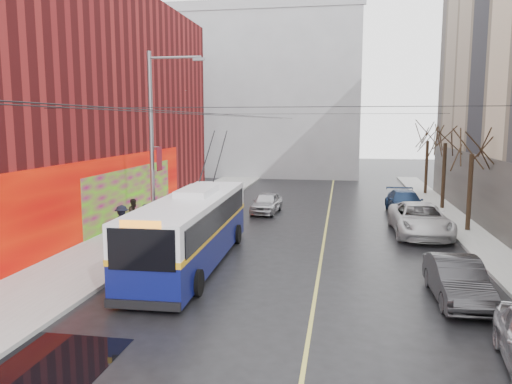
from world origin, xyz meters
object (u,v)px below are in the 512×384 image
tree_far (428,131)px  parked_car_b (457,280)px  trolleybus (192,228)px  parked_car_d (405,203)px  following_car (267,203)px  pedestrian_b (134,214)px  tree_near (473,139)px  tree_mid (446,131)px  pedestrian_c (122,223)px  parked_car_c (420,219)px  pedestrian_a (147,222)px  streetlight_pole (155,145)px

tree_far → parked_car_b: tree_far is taller
trolleybus → parked_car_d: bearing=51.2°
following_car → pedestrian_b: bearing=-127.2°
parked_car_d → following_car: bearing=-175.3°
tree_near → tree_mid: 7.01m
tree_mid → tree_near: bearing=-90.0°
pedestrian_c → following_car: bearing=-48.1°
tree_mid → pedestrian_c: (-17.06, -12.62, -4.22)m
parked_car_d → pedestrian_b: (-14.93, -7.96, 0.24)m
trolleybus → pedestrian_c: (-4.29, 2.61, -0.47)m
trolleybus → pedestrian_c: trolleybus is taller
tree_near → parked_car_b: 12.05m
pedestrian_b → parked_car_b: bearing=-93.4°
pedestrian_c → tree_mid: bearing=-71.3°
tree_mid → pedestrian_b: tree_mid is taller
parked_car_c → parked_car_d: size_ratio=1.16×
pedestrian_a → parked_car_b: bearing=-117.1°
following_car → pedestrian_b: pedestrian_b is taller
trolleybus → following_car: 12.26m
tree_near → tree_far: tree_far is taller
tree_mid → pedestrian_a: (-15.97, -12.16, -4.21)m
tree_mid → parked_car_c: size_ratio=1.12×
trolleybus → following_car: trolleybus is taller
tree_far → tree_near: bearing=-90.0°
tree_far → parked_car_b: bearing=-96.6°
streetlight_pole → tree_mid: bearing=40.7°
trolleybus → parked_car_c: bearing=33.9°
streetlight_pole → pedestrian_a: size_ratio=5.03×
parked_car_c → pedestrian_a: 13.98m
tree_near → trolleybus: tree_near is taller
streetlight_pole → following_car: 11.38m
streetlight_pole → trolleybus: streetlight_pole is taller
streetlight_pole → tree_far: bearing=52.9°
parked_car_b → parked_car_c: parked_car_c is taller
parked_car_d → pedestrian_a: size_ratio=2.86×
tree_mid → parked_car_c: (-2.62, -8.02, -4.43)m
tree_mid → pedestrian_b: 20.66m
pedestrian_c → pedestrian_b: bearing=-6.4°
trolleybus → following_car: (1.30, 12.16, -0.84)m
trolleybus → pedestrian_b: trolleybus is taller
parked_car_b → pedestrian_a: pedestrian_a is taller
tree_near → parked_car_c: 5.01m
tree_near → following_car: (-11.47, 3.92, -4.31)m
tree_far → parked_car_c: (-2.62, -15.02, -4.32)m
tree_near → following_car: 12.87m
following_car → parked_car_c: bearing=-24.6°
parked_car_c → pedestrian_c: bearing=-163.9°
following_car → pedestrian_b: (-6.13, -6.86, 0.32)m
parked_car_d → pedestrian_c: size_ratio=2.89×
parked_car_c → tree_far: bearing=78.5°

